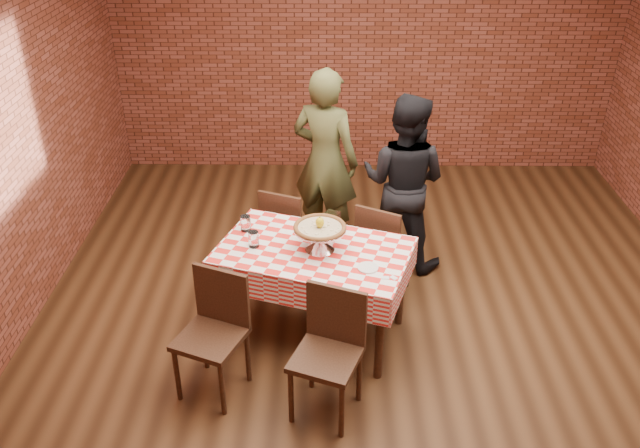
# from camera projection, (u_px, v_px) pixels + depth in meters

# --- Properties ---
(ground) EXTENTS (6.00, 6.00, 0.00)m
(ground) POSITION_uv_depth(u_px,v_px,m) (379.00, 323.00, 5.26)
(ground) COLOR black
(ground) RESTS_ON ground
(back_wall) EXTENTS (5.50, 0.00, 5.50)m
(back_wall) POSITION_uv_depth(u_px,v_px,m) (366.00, 43.00, 7.15)
(back_wall) COLOR #602919
(back_wall) RESTS_ON ground
(table) EXTENTS (1.54, 1.19, 0.75)m
(table) POSITION_uv_depth(u_px,v_px,m) (314.00, 292.00, 4.99)
(table) COLOR #412718
(table) RESTS_ON ground
(tablecloth) EXTENTS (1.58, 1.24, 0.23)m
(tablecloth) POSITION_uv_depth(u_px,v_px,m) (314.00, 263.00, 4.85)
(tablecloth) COLOR red
(tablecloth) RESTS_ON table
(pizza_stand) EXTENTS (0.53, 0.53, 0.17)m
(pizza_stand) POSITION_uv_depth(u_px,v_px,m) (320.00, 239.00, 4.76)
(pizza_stand) COLOR silver
(pizza_stand) RESTS_ON tablecloth
(pizza) EXTENTS (0.52, 0.52, 0.03)m
(pizza) POSITION_uv_depth(u_px,v_px,m) (320.00, 228.00, 4.71)
(pizza) COLOR beige
(pizza) RESTS_ON pizza_stand
(lemon) EXTENTS (0.08, 0.08, 0.08)m
(lemon) POSITION_uv_depth(u_px,v_px,m) (320.00, 222.00, 4.69)
(lemon) COLOR yellow
(lemon) RESTS_ON pizza
(water_glass_left) EXTENTS (0.10, 0.10, 0.12)m
(water_glass_left) POSITION_uv_depth(u_px,v_px,m) (254.00, 239.00, 4.80)
(water_glass_left) COLOR white
(water_glass_left) RESTS_ON tablecloth
(water_glass_right) EXTENTS (0.10, 0.10, 0.12)m
(water_glass_right) POSITION_uv_depth(u_px,v_px,m) (246.00, 223.00, 5.00)
(water_glass_right) COLOR white
(water_glass_right) RESTS_ON tablecloth
(side_plate) EXTENTS (0.19, 0.19, 0.01)m
(side_plate) POSITION_uv_depth(u_px,v_px,m) (368.00, 268.00, 4.58)
(side_plate) COLOR white
(side_plate) RESTS_ON tablecloth
(sweetener_packet_a) EXTENTS (0.05, 0.04, 0.00)m
(sweetener_packet_a) POSITION_uv_depth(u_px,v_px,m) (385.00, 278.00, 4.47)
(sweetener_packet_a) COLOR white
(sweetener_packet_a) RESTS_ON tablecloth
(sweetener_packet_b) EXTENTS (0.06, 0.06, 0.00)m
(sweetener_packet_b) POSITION_uv_depth(u_px,v_px,m) (394.00, 278.00, 4.47)
(sweetener_packet_b) COLOR white
(sweetener_packet_b) RESTS_ON tablecloth
(condiment_caddy) EXTENTS (0.13, 0.12, 0.15)m
(condiment_caddy) POSITION_uv_depth(u_px,v_px,m) (332.00, 221.00, 5.01)
(condiment_caddy) COLOR silver
(condiment_caddy) RESTS_ON tablecloth
(chair_near_left) EXTENTS (0.53, 0.53, 0.89)m
(chair_near_left) POSITION_uv_depth(u_px,v_px,m) (210.00, 339.00, 4.40)
(chair_near_left) COLOR #412718
(chair_near_left) RESTS_ON ground
(chair_near_right) EXTENTS (0.53, 0.53, 0.89)m
(chair_near_right) POSITION_uv_depth(u_px,v_px,m) (326.00, 359.00, 4.23)
(chair_near_right) COLOR #412718
(chair_near_right) RESTS_ON ground
(chair_far_left) EXTENTS (0.49, 0.49, 0.86)m
(chair_far_left) POSITION_uv_depth(u_px,v_px,m) (289.00, 231.00, 5.68)
(chair_far_left) COLOR #412718
(chair_far_left) RESTS_ON ground
(chair_far_right) EXTENTS (0.52, 0.52, 0.86)m
(chair_far_right) POSITION_uv_depth(u_px,v_px,m) (384.00, 247.00, 5.44)
(chair_far_right) COLOR #412718
(chair_far_right) RESTS_ON ground
(diner_olive) EXTENTS (0.73, 0.62, 1.70)m
(diner_olive) POSITION_uv_depth(u_px,v_px,m) (325.00, 161.00, 5.92)
(diner_olive) COLOR #474826
(diner_olive) RESTS_ON ground
(diner_black) EXTENTS (0.94, 0.86, 1.57)m
(diner_black) POSITION_uv_depth(u_px,v_px,m) (404.00, 182.00, 5.69)
(diner_black) COLOR black
(diner_black) RESTS_ON ground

